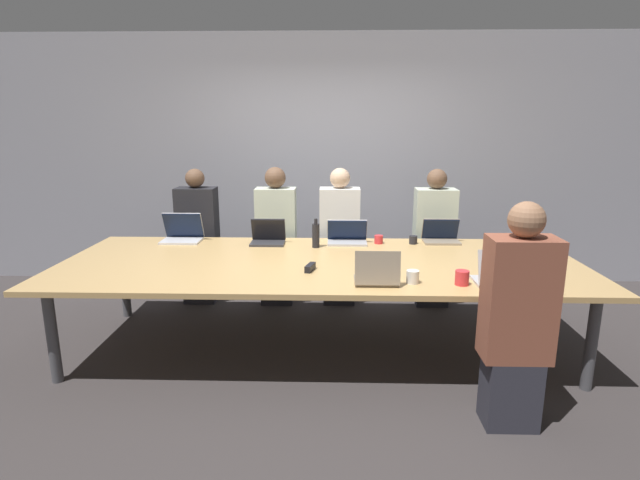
% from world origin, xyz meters
% --- Properties ---
extents(ground_plane, '(24.00, 24.00, 0.00)m').
position_xyz_m(ground_plane, '(0.00, 0.00, 0.00)').
color(ground_plane, '#383333').
extents(curtain_wall, '(12.00, 0.06, 2.80)m').
position_xyz_m(curtain_wall, '(0.00, 1.89, 1.40)').
color(curtain_wall, '#9999A3').
rests_on(curtain_wall, ground_plane).
extents(conference_table, '(4.16, 1.62, 0.75)m').
position_xyz_m(conference_table, '(0.00, 0.00, 0.71)').
color(conference_table, tan).
rests_on(conference_table, ground_plane).
extents(laptop_near_midright, '(0.31, 0.24, 0.25)m').
position_xyz_m(laptop_near_midright, '(0.41, -0.59, 0.82)').
color(laptop_near_midright, gray).
rests_on(laptop_near_midright, conference_table).
extents(cup_near_midright, '(0.09, 0.09, 0.09)m').
position_xyz_m(cup_near_midright, '(0.66, -0.55, 0.80)').
color(cup_near_midright, white).
rests_on(cup_near_midright, conference_table).
extents(laptop_far_midleft, '(0.31, 0.23, 0.23)m').
position_xyz_m(laptop_far_midleft, '(-0.50, 0.58, 0.82)').
color(laptop_far_midleft, '#333338').
rests_on(laptop_far_midleft, conference_table).
extents(person_far_midleft, '(0.40, 0.24, 1.41)m').
position_xyz_m(person_far_midleft, '(-0.48, 1.05, 0.68)').
color(person_far_midleft, '#2D2D38').
rests_on(person_far_midleft, ground_plane).
extents(laptop_far_right, '(0.34, 0.22, 0.22)m').
position_xyz_m(laptop_far_right, '(1.11, 0.68, 0.81)').
color(laptop_far_right, gray).
rests_on(laptop_far_right, conference_table).
extents(person_far_right, '(0.40, 0.24, 1.40)m').
position_xyz_m(person_far_right, '(1.12, 1.04, 0.67)').
color(person_far_right, '#2D2D38').
rests_on(person_far_right, ground_plane).
extents(cup_far_right, '(0.07, 0.07, 0.08)m').
position_xyz_m(cup_far_right, '(0.84, 0.60, 0.79)').
color(cup_far_right, '#232328').
rests_on(cup_far_right, conference_table).
extents(laptop_far_center, '(0.37, 0.22, 0.22)m').
position_xyz_m(laptop_far_center, '(0.23, 0.61, 0.81)').
color(laptop_far_center, '#B7B7BC').
rests_on(laptop_far_center, conference_table).
extents(person_far_center, '(0.40, 0.24, 1.40)m').
position_xyz_m(person_far_center, '(0.17, 1.07, 0.68)').
color(person_far_center, '#2D2D38').
rests_on(person_far_center, ground_plane).
extents(cup_far_center, '(0.08, 0.08, 0.08)m').
position_xyz_m(cup_far_center, '(0.52, 0.60, 0.79)').
color(cup_far_center, red).
rests_on(cup_far_center, conference_table).
extents(bottle_far_center, '(0.07, 0.07, 0.26)m').
position_xyz_m(bottle_far_center, '(-0.05, 0.44, 0.86)').
color(bottle_far_center, black).
rests_on(bottle_far_center, conference_table).
extents(laptop_far_left, '(0.36, 0.27, 0.27)m').
position_xyz_m(laptop_far_left, '(-1.32, 0.66, 0.83)').
color(laptop_far_left, silver).
rests_on(laptop_far_left, conference_table).
extents(person_far_left, '(0.40, 0.24, 1.39)m').
position_xyz_m(person_far_left, '(-1.28, 1.06, 0.67)').
color(person_far_left, '#2D2D38').
rests_on(person_far_left, ground_plane).
extents(laptop_near_right, '(0.35, 0.26, 0.25)m').
position_xyz_m(laptop_near_right, '(1.26, -0.57, 0.82)').
color(laptop_near_right, '#B7B7BC').
rests_on(laptop_near_right, conference_table).
extents(person_near_right, '(0.40, 0.24, 1.41)m').
position_xyz_m(person_near_right, '(1.21, -1.06, 0.68)').
color(person_near_right, '#2D2D38').
rests_on(person_near_right, ground_plane).
extents(cup_near_right, '(0.10, 0.10, 0.10)m').
position_xyz_m(cup_near_right, '(0.99, -0.58, 0.80)').
color(cup_near_right, red).
rests_on(cup_near_right, conference_table).
extents(bottle_near_right, '(0.07, 0.07, 0.23)m').
position_xyz_m(bottle_near_right, '(1.51, -0.44, 0.85)').
color(bottle_near_right, black).
rests_on(bottle_near_right, conference_table).
extents(stapler, '(0.08, 0.16, 0.05)m').
position_xyz_m(stapler, '(-0.07, -0.27, 0.77)').
color(stapler, black).
rests_on(stapler, conference_table).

